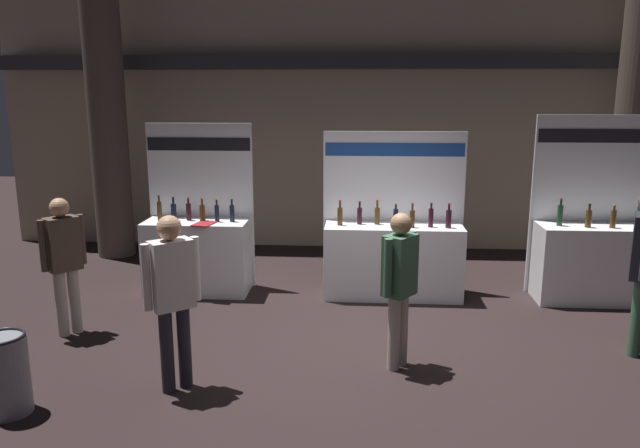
{
  "coord_description": "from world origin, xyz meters",
  "views": [
    {
      "loc": [
        -0.02,
        -6.23,
        2.75
      ],
      "look_at": [
        -0.51,
        0.9,
        1.17
      ],
      "focal_mm": 33.82,
      "sensor_mm": 36.0,
      "label": 1
    }
  ],
  "objects": [
    {
      "name": "ground_plane",
      "position": [
        0.0,
        0.0,
        0.0
      ],
      "size": [
        25.55,
        25.55,
        0.0
      ],
      "primitive_type": "plane",
      "color": "black"
    },
    {
      "name": "hall_colonnade",
      "position": [
        0.0,
        4.32,
        2.87
      ],
      "size": [
        12.77,
        1.38,
        5.88
      ],
      "color": "tan",
      "rests_on": "ground_plane"
    },
    {
      "name": "exhibitor_booth_0",
      "position": [
        -2.27,
        1.72,
        0.6
      ],
      "size": [
        1.48,
        0.74,
        2.32
      ],
      "color": "white",
      "rests_on": "ground_plane"
    },
    {
      "name": "exhibitor_booth_1",
      "position": [
        0.43,
        1.73,
        0.58
      ],
      "size": [
        1.94,
        0.66,
        2.22
      ],
      "color": "white",
      "rests_on": "ground_plane"
    },
    {
      "name": "exhibitor_booth_2",
      "position": [
        3.23,
        1.72,
        0.62
      ],
      "size": [
        1.89,
        0.66,
        2.45
      ],
      "color": "white",
      "rests_on": "ground_plane"
    },
    {
      "name": "trash_bin",
      "position": [
        -3.06,
        -1.64,
        0.36
      ],
      "size": [
        0.39,
        0.39,
        0.72
      ],
      "color": "slate",
      "rests_on": "ground_plane"
    },
    {
      "name": "visitor_1",
      "position": [
        -1.72,
        -1.11,
        0.99
      ],
      "size": [
        0.44,
        0.4,
        1.67
      ],
      "rotation": [
        0.0,
        0.0,
        3.83
      ],
      "color": "#23232D",
      "rests_on": "ground_plane"
    },
    {
      "name": "visitor_2",
      "position": [
        0.37,
        -0.5,
        0.93
      ],
      "size": [
        0.38,
        0.41,
        1.6
      ],
      "rotation": [
        0.0,
        0.0,
        0.92
      ],
      "color": "#ADA393",
      "rests_on": "ground_plane"
    },
    {
      "name": "visitor_4",
      "position": [
        -3.36,
        0.1,
        0.93
      ],
      "size": [
        0.39,
        0.41,
        1.6
      ],
      "rotation": [
        0.0,
        0.0,
        0.86
      ],
      "color": "#ADA393",
      "rests_on": "ground_plane"
    }
  ]
}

